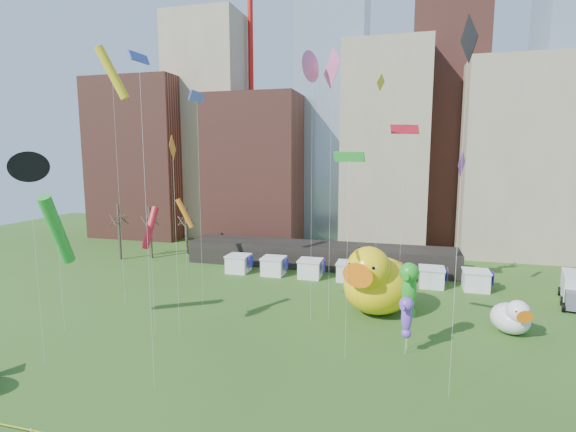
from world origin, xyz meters
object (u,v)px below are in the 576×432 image
(big_duck, at_px, (377,282))
(small_duck, at_px, (512,317))
(seahorse_green, at_px, (409,286))
(seahorse_purple, at_px, (407,314))

(big_duck, height_order, small_duck, big_duck)
(small_duck, height_order, seahorse_green, seahorse_green)
(small_duck, relative_size, seahorse_purple, 0.99)
(small_duck, bearing_deg, seahorse_green, -162.51)
(big_duck, height_order, seahorse_green, seahorse_green)
(seahorse_green, distance_m, seahorse_purple, 2.22)
(seahorse_green, xyz_separation_m, seahorse_purple, (-0.11, -1.02, -1.97))
(big_duck, bearing_deg, seahorse_purple, -51.18)
(seahorse_green, height_order, seahorse_purple, seahorse_green)
(big_duck, relative_size, seahorse_green, 1.40)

